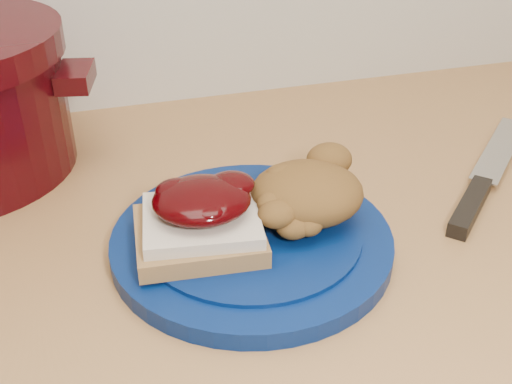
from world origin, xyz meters
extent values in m
cylinder|color=#051B50|center=(-0.03, 1.44, 0.91)|extent=(0.31, 0.31, 0.02)
cube|color=olive|center=(-0.08, 1.43, 0.93)|extent=(0.12, 0.11, 0.02)
cube|color=beige|center=(-0.08, 1.43, 0.94)|extent=(0.11, 0.10, 0.01)
ellipsoid|color=black|center=(-0.08, 1.44, 0.96)|extent=(0.10, 0.09, 0.03)
ellipsoid|color=brown|center=(0.02, 1.45, 0.95)|extent=(0.12, 0.11, 0.05)
cube|color=black|center=(0.20, 1.43, 0.91)|extent=(0.09, 0.09, 0.02)
cube|color=silver|center=(0.30, 1.53, 0.91)|extent=(0.15, 0.14, 0.00)
cube|color=black|center=(-0.17, 1.65, 1.01)|extent=(0.05, 0.07, 0.02)
camera|label=1|loc=(-0.17, 0.97, 1.27)|focal=45.00mm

